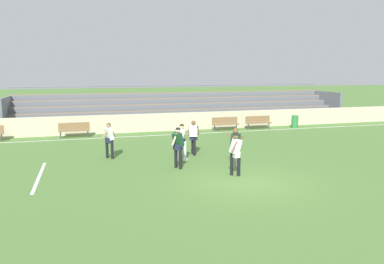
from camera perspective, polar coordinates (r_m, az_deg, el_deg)
The scene contains 16 objects.
ground_plane at distance 13.71m, azimuth 8.19°, elevation -7.51°, with size 160.00×160.00×0.00m, color #517A38.
field_line_sideline at distance 23.52m, azimuth -2.49°, elevation -0.37°, with size 44.00×0.12×0.01m, color white.
field_line_penalty_mark at distance 15.33m, azimuth -22.34°, elevation -6.30°, with size 0.12×4.40×0.01m, color white.
sideline_wall at distance 24.95m, azimuth -3.37°, elevation 1.56°, with size 48.00×0.16×1.20m, color beige.
bleacher_stand at distance 27.78m, azimuth -0.98°, elevation 3.68°, with size 24.51×3.94×2.86m.
bench_near_bin at distance 25.02m, azimuth 5.12°, elevation 1.44°, with size 1.80×0.40×0.90m.
bench_far_left at distance 25.99m, azimuth 10.10°, elevation 1.62°, with size 1.80×0.40×0.90m.
bench_near_wall_gap at distance 23.34m, azimuth -17.59°, elevation 0.47°, with size 1.80×0.40×0.90m.
trash_bin at distance 27.18m, azimuth 15.45°, elevation 1.52°, with size 0.46×0.46×0.87m, color #2D7F3D.
player_white_pressing_high at distance 16.45m, azimuth -1.56°, elevation -1.07°, with size 0.53×0.61×1.66m.
player_dark_overlapping at distance 15.16m, azimuth -2.15°, elevation -1.85°, with size 0.66×0.52×1.70m.
player_white_challenging at distance 14.19m, azimuth 6.67°, elevation -2.82°, with size 0.55×0.46×1.65m.
player_dark_dropping_back at distance 15.40m, azimuth 6.63°, elevation -1.86°, with size 0.48×0.75×1.65m.
player_white_wide_right at distance 17.63m, azimuth 0.23°, elevation -0.39°, with size 0.63×0.51×1.64m.
player_white_on_ball at distance 17.31m, azimuth -12.56°, elevation -0.79°, with size 0.68×0.49×1.65m.
soccer_ball at distance 16.36m, azimuth -1.03°, elevation -4.25°, with size 0.22×0.22×0.22m, color white.
Camera 1 is at (-5.49, -11.93, 3.93)m, focal length 34.87 mm.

